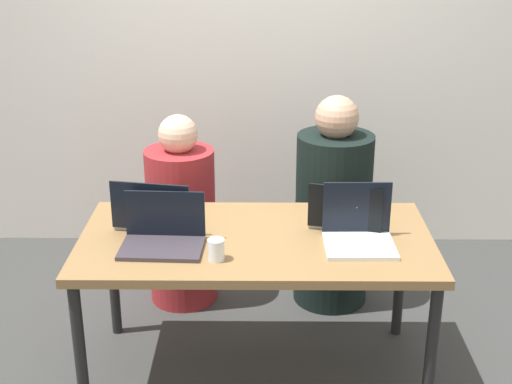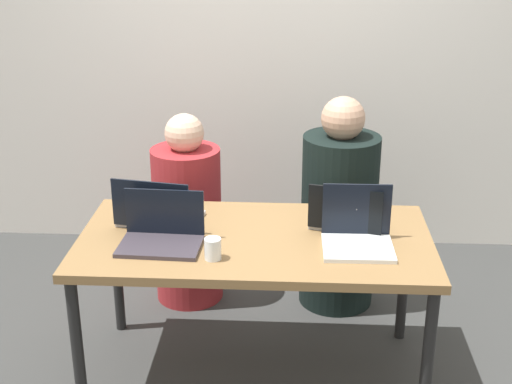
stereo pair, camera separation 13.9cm
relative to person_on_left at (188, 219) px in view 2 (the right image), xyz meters
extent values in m
plane|color=#363735|center=(0.41, -0.71, -0.47)|extent=(12.00, 12.00, 0.00)
cube|color=white|center=(0.41, 0.82, 0.87)|extent=(4.50, 0.10, 2.67)
cube|color=olive|center=(0.41, -0.71, 0.22)|extent=(1.54, 0.79, 0.04)
cylinder|color=black|center=(-0.31, -1.06, -0.14)|extent=(0.05, 0.05, 0.67)
cylinder|color=black|center=(1.13, -1.06, -0.14)|extent=(0.05, 0.05, 0.67)
cylinder|color=black|center=(-0.31, -0.36, -0.14)|extent=(0.05, 0.05, 0.67)
cylinder|color=black|center=(1.13, -0.36, -0.14)|extent=(0.05, 0.05, 0.67)
cylinder|color=maroon|center=(0.00, 0.00, -0.04)|extent=(0.41, 0.41, 0.87)
sphere|color=beige|center=(0.00, 0.00, 0.49)|extent=(0.21, 0.21, 0.21)
cylinder|color=black|center=(0.82, 0.00, 0.01)|extent=(0.44, 0.44, 0.95)
sphere|color=tan|center=(0.82, 0.00, 0.58)|extent=(0.23, 0.23, 0.23)
cube|color=#AFB0BC|center=(-0.03, -0.55, 0.24)|extent=(0.39, 0.29, 0.02)
cube|color=black|center=(-0.05, -0.67, 0.36)|extent=(0.35, 0.07, 0.22)
sphere|color=white|center=(-0.06, -0.69, 0.36)|extent=(0.04, 0.04, 0.04)
cube|color=silver|center=(0.85, -0.82, 0.24)|extent=(0.30, 0.25, 0.02)
cube|color=black|center=(0.85, -0.69, 0.37)|extent=(0.29, 0.01, 0.23)
sphere|color=white|center=(0.85, -0.67, 0.37)|extent=(0.04, 0.04, 0.04)
cube|color=#B3B6B8|center=(0.83, -0.55, 0.24)|extent=(0.37, 0.29, 0.02)
cube|color=black|center=(0.80, -0.66, 0.35)|extent=(0.32, 0.09, 0.20)
sphere|color=white|center=(0.79, -0.67, 0.35)|extent=(0.04, 0.04, 0.04)
cube|color=#3A333C|center=(0.01, -0.85, 0.24)|extent=(0.35, 0.24, 0.02)
cube|color=black|center=(0.02, -0.73, 0.35)|extent=(0.34, 0.03, 0.20)
sphere|color=white|center=(0.02, -0.72, 0.35)|extent=(0.04, 0.04, 0.04)
cylinder|color=white|center=(0.25, -0.93, 0.28)|extent=(0.07, 0.07, 0.09)
cylinder|color=silver|center=(0.25, -0.93, 0.26)|extent=(0.06, 0.06, 0.05)
camera|label=1|loc=(0.43, -3.53, 1.56)|focal=50.00mm
camera|label=2|loc=(0.57, -3.52, 1.56)|focal=50.00mm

